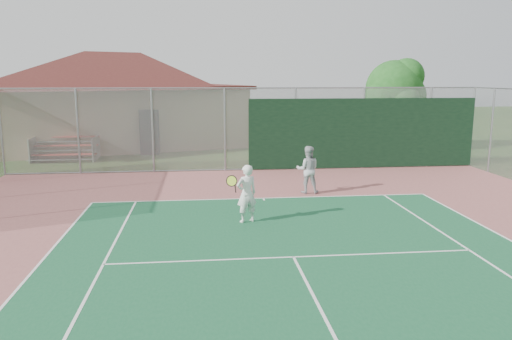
{
  "coord_description": "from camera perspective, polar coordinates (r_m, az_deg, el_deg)",
  "views": [
    {
      "loc": [
        -1.97,
        -3.96,
        3.96
      ],
      "look_at": [
        -0.49,
        9.56,
        1.41
      ],
      "focal_mm": 35.0,
      "sensor_mm": 36.0,
      "label": 1
    }
  ],
  "objects": [
    {
      "name": "back_fence",
      "position": [
        21.46,
        4.77,
        4.45
      ],
      "size": [
        20.08,
        0.11,
        3.53
      ],
      "color": "gray",
      "rests_on": "ground"
    },
    {
      "name": "tree",
      "position": [
        27.66,
        15.66,
        8.72
      ],
      "size": [
        3.53,
        3.34,
        4.92
      ],
      "color": "#362113",
      "rests_on": "ground"
    },
    {
      "name": "clubhouse",
      "position": [
        30.65,
        -15.55,
        8.81
      ],
      "size": [
        16.66,
        13.3,
        6.3
      ],
      "rotation": [
        0.0,
        0.0,
        0.27
      ],
      "color": "tan",
      "rests_on": "ground"
    },
    {
      "name": "player_grey_back",
      "position": [
        17.15,
        5.92,
        -0.01
      ],
      "size": [
        0.87,
        0.72,
        1.62
      ],
      "rotation": [
        0.0,
        0.0,
        3.01
      ],
      "color": "#ADAFB2",
      "rests_on": "ground"
    },
    {
      "name": "bleachers",
      "position": [
        25.61,
        -20.97,
        2.36
      ],
      "size": [
        3.05,
        1.88,
        1.12
      ],
      "rotation": [
        0.0,
        0.0,
        0.02
      ],
      "color": "#B13628",
      "rests_on": "ground"
    },
    {
      "name": "player_white_front",
      "position": [
        13.61,
        -1.11,
        -2.76
      ],
      "size": [
        0.94,
        0.69,
        1.6
      ],
      "rotation": [
        0.0,
        0.0,
        3.49
      ],
      "color": "white",
      "rests_on": "ground"
    }
  ]
}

